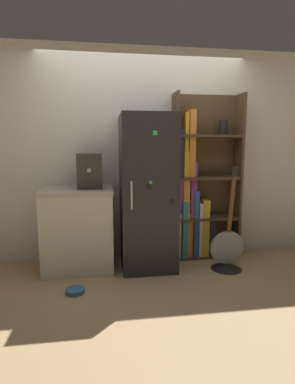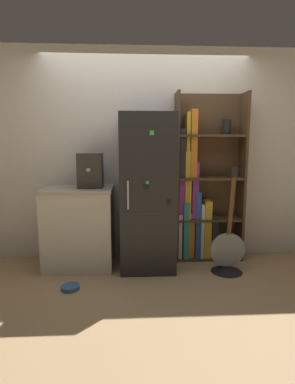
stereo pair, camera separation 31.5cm
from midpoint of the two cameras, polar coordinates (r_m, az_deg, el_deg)
name	(u,v)px [view 2 (the right image)]	position (r m, az deg, el deg)	size (l,w,h in m)	color
ground_plane	(148,269)	(3.59, 2.60, -14.43)	(16.00, 16.00, 0.00)	tan
wall_back	(146,155)	(3.78, 2.03, 6.99)	(8.00, 0.05, 2.60)	silver
refrigerator	(147,192)	(3.46, 2.51, -0.11)	(0.62, 0.70, 1.76)	black
bookshelf	(200,192)	(3.81, 12.38, 0.06)	(0.84, 0.29, 2.05)	#4C3823
kitchen_counter	(80,227)	(3.60, -10.37, -6.61)	(0.80, 0.62, 0.94)	beige
espresso_machine	(91,170)	(3.48, -8.27, 4.07)	(0.27, 0.33, 0.40)	#38332D
guitar	(227,257)	(3.60, 17.43, -11.83)	(0.40, 0.36, 1.20)	black
pet_bowl	(70,287)	(3.17, -11.64, -17.38)	(0.18, 0.18, 0.04)	#3366A5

